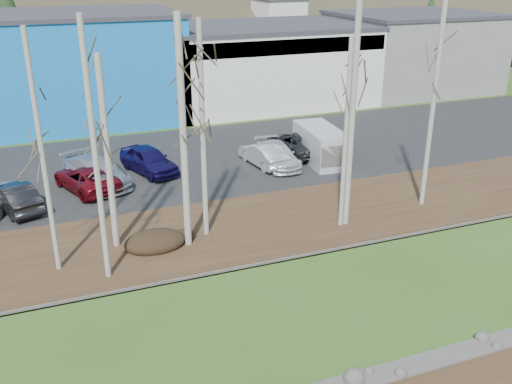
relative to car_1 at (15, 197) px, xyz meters
name	(u,v)px	position (x,y,z in m)	size (l,w,h in m)	color
river	(278,316)	(8.73, -13.30, -0.84)	(80.00, 8.00, 0.90)	#142330
far_bank_rocks	(240,264)	(8.73, -9.20, -0.84)	(80.00, 0.80, 0.46)	#47423D
far_bank	(217,232)	(8.73, -6.00, -0.77)	(80.00, 7.00, 0.15)	#382616
parking_lot	(166,163)	(8.73, 4.50, -0.77)	(80.00, 14.00, 0.14)	black
building_blue	(46,68)	(2.73, 18.50, 3.31)	(20.40, 12.24, 8.30)	blue
building_white	(260,63)	(20.73, 18.48, 2.57)	(18.36, 12.24, 6.80)	silver
building_grey	(411,51)	(36.73, 18.50, 2.81)	(14.28, 12.24, 7.30)	slate
dirt_mound	(155,241)	(5.70, -6.56, -0.42)	(2.73, 1.92, 0.53)	black
birch_1	(43,157)	(1.58, -7.04, 4.15)	(0.20, 0.20, 9.68)	#B7B3A6
birch_2	(108,155)	(4.13, -5.82, 3.52)	(0.28, 0.28, 8.42)	#B7B3A6
birch_3	(95,156)	(3.41, -8.40, 4.39)	(0.22, 0.22, 10.15)	#B7B3A6
birch_4	(183,137)	(7.14, -6.88, 4.30)	(0.30, 0.30, 9.98)	#B7B3A6
birch_5	(203,133)	(8.19, -6.16, 4.14)	(0.24, 0.24, 9.66)	#B7B3A6
birch_6	(346,136)	(14.47, -7.56, 3.71)	(0.21, 0.21, 8.81)	#B7B3A6
birch_7	(353,107)	(14.77, -7.52, 5.01)	(0.28, 0.28, 11.41)	#B7B3A6
birch_8	(433,103)	(19.68, -6.87, 4.64)	(0.24, 0.24, 10.66)	#B7B3A6
car_1	(15,197)	(0.00, 0.00, 0.00)	(1.48, 4.26, 1.40)	black
car_2	(86,178)	(3.63, 1.56, -0.04)	(2.20, 4.77, 1.33)	maroon
car_3	(96,172)	(4.22, 2.10, 0.07)	(2.15, 5.29, 1.54)	#A9AAB1
car_4	(149,160)	(7.41, 3.05, 0.08)	(1.85, 4.61, 1.57)	#150E47
car_5	(263,155)	(14.26, 1.76, -0.02)	(1.43, 4.11, 1.35)	silver
car_6	(297,143)	(17.14, 3.09, 0.03)	(2.41, 5.24, 1.46)	#262628
car_7	(277,155)	(15.05, 1.43, -0.03)	(1.87, 4.61, 1.34)	silver
van_white	(322,146)	(17.90, 1.02, 0.36)	(2.45, 5.01, 2.12)	silver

